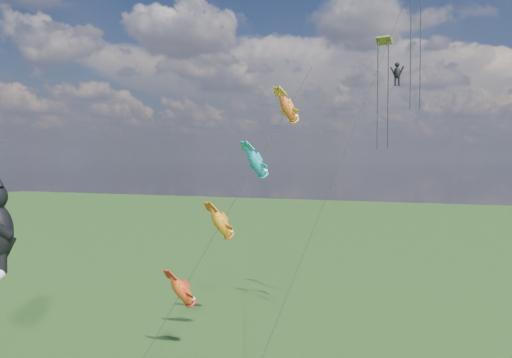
% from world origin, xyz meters
% --- Properties ---
extents(fish_windsock_rig, '(6.45, 14.70, 19.77)m').
position_xyz_m(fish_windsock_rig, '(12.40, 7.94, 11.07)').
color(fish_windsock_rig, brown).
rests_on(fish_windsock_rig, ground).
extents(parafoil_rig, '(7.64, 16.30, 27.10)m').
position_xyz_m(parafoil_rig, '(20.36, 17.47, 19.75)').
color(parafoil_rig, brown).
rests_on(parafoil_rig, ground).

